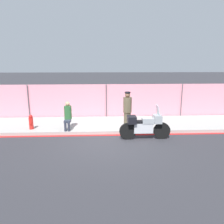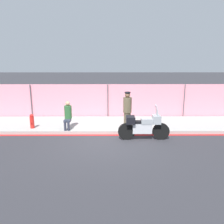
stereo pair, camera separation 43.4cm
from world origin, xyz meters
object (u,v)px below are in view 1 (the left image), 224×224
at_px(motorcycle, 145,126).
at_px(officer_standing, 127,109).
at_px(person_seated_on_curb, 68,114).
at_px(fire_hydrant, 31,122).

height_order(motorcycle, officer_standing, officer_standing).
distance_m(person_seated_on_curb, fire_hydrant, 1.76).
bearing_deg(officer_standing, motorcycle, -65.30).
height_order(motorcycle, fire_hydrant, motorcycle).
relative_size(officer_standing, person_seated_on_curb, 1.32).
bearing_deg(motorcycle, officer_standing, 114.53).
bearing_deg(person_seated_on_curb, motorcycle, -18.07).
xyz_separation_m(officer_standing, fire_hydrant, (-4.51, -0.12, -0.53)).
bearing_deg(person_seated_on_curb, officer_standing, 3.64).
height_order(motorcycle, person_seated_on_curb, motorcycle).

